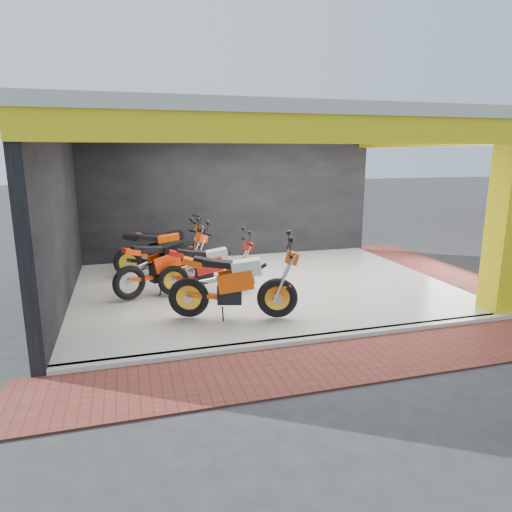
# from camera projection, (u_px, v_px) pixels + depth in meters

# --- Properties ---
(ground) EXTENTS (80.00, 80.00, 0.00)m
(ground) POSITION_uv_depth(u_px,v_px,m) (295.00, 320.00, 8.28)
(ground) COLOR #2D2D30
(ground) RESTS_ON ground
(showroom_floor) EXTENTS (8.00, 6.00, 0.10)m
(showroom_floor) POSITION_uv_depth(u_px,v_px,m) (263.00, 287.00, 10.14)
(showroom_floor) COLOR silver
(showroom_floor) RESTS_ON ground
(showroom_ceiling) EXTENTS (8.40, 6.40, 0.20)m
(showroom_ceiling) POSITION_uv_depth(u_px,v_px,m) (263.00, 121.00, 9.35)
(showroom_ceiling) COLOR beige
(showroom_ceiling) RESTS_ON corner_column
(back_wall) EXTENTS (8.20, 0.20, 3.50)m
(back_wall) POSITION_uv_depth(u_px,v_px,m) (230.00, 197.00, 12.67)
(back_wall) COLOR black
(back_wall) RESTS_ON ground
(left_wall) EXTENTS (0.20, 6.20, 3.50)m
(left_wall) POSITION_uv_depth(u_px,v_px,m) (57.00, 218.00, 8.65)
(left_wall) COLOR black
(left_wall) RESTS_ON ground
(corner_column) EXTENTS (0.50, 0.50, 3.50)m
(corner_column) POSITION_uv_depth(u_px,v_px,m) (507.00, 222.00, 8.21)
(corner_column) COLOR yellow
(corner_column) RESTS_ON ground
(header_beam_front) EXTENTS (8.40, 0.30, 0.40)m
(header_beam_front) POSITION_uv_depth(u_px,v_px,m) (324.00, 129.00, 6.61)
(header_beam_front) COLOR yellow
(header_beam_front) RESTS_ON corner_column
(header_beam_right) EXTENTS (0.30, 6.40, 0.40)m
(header_beam_right) POSITION_uv_depth(u_px,v_px,m) (429.00, 138.00, 10.50)
(header_beam_right) COLOR yellow
(header_beam_right) RESTS_ON corner_column
(floor_kerb) EXTENTS (8.00, 0.20, 0.10)m
(floor_kerb) POSITION_uv_depth(u_px,v_px,m) (318.00, 339.00, 7.32)
(floor_kerb) COLOR silver
(floor_kerb) RESTS_ON ground
(paver_front) EXTENTS (9.00, 1.40, 0.03)m
(paver_front) POSITION_uv_depth(u_px,v_px,m) (339.00, 362.00, 6.59)
(paver_front) COLOR brown
(paver_front) RESTS_ON ground
(paver_right) EXTENTS (1.40, 7.00, 0.03)m
(paver_right) POSITION_uv_depth(u_px,v_px,m) (445.00, 273.00, 11.45)
(paver_right) COLOR brown
(paver_right) RESTS_ON ground
(moto_hero) EXTENTS (2.56, 1.55, 1.47)m
(moto_hero) POSITION_uv_depth(u_px,v_px,m) (278.00, 279.00, 7.90)
(moto_hero) COLOR #F64F0A
(moto_hero) RESTS_ON showroom_floor
(moto_row_a) EXTENTS (2.11, 0.82, 1.28)m
(moto_row_a) POSITION_uv_depth(u_px,v_px,m) (239.00, 262.00, 9.51)
(moto_row_a) COLOR #B71513
(moto_row_a) RESTS_ON showroom_floor
(moto_row_b) EXTENTS (2.46, 1.73, 1.41)m
(moto_row_b) POSITION_uv_depth(u_px,v_px,m) (193.00, 255.00, 9.84)
(moto_row_b) COLOR #FF3C0A
(moto_row_b) RESTS_ON showroom_floor
(moto_row_c) EXTENTS (2.36, 1.18, 1.38)m
(moto_row_c) POSITION_uv_depth(u_px,v_px,m) (191.00, 247.00, 10.73)
(moto_row_c) COLOR black
(moto_row_c) RESTS_ON showroom_floor
(moto_row_d) EXTENTS (2.14, 1.02, 1.26)m
(moto_row_d) POSITION_uv_depth(u_px,v_px,m) (192.00, 241.00, 11.76)
(moto_row_d) COLOR #E45909
(moto_row_d) RESTS_ON showroom_floor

